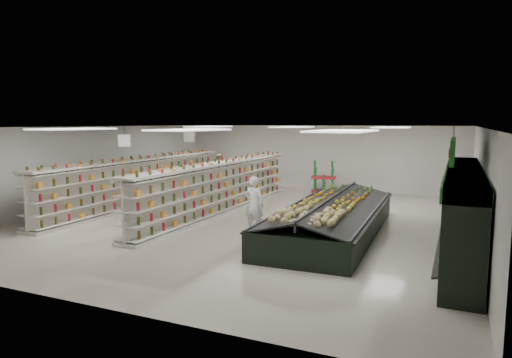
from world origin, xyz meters
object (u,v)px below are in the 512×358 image
at_px(gondola_center, 221,189).
at_px(shopper_main, 254,205).
at_px(produce_island, 332,217).
at_px(gondola_left, 141,184).
at_px(soda_endcap, 324,179).
at_px(shopper_background, 221,173).

bearing_deg(gondola_center, shopper_main, -44.63).
bearing_deg(gondola_center, produce_island, -18.16).
height_order(produce_island, shopper_main, shopper_main).
bearing_deg(shopper_main, gondola_left, -15.68).
height_order(produce_island, soda_endcap, soda_endcap).
distance_m(gondola_left, soda_endcap, 8.48).
bearing_deg(gondola_center, shopper_background, 119.01).
distance_m(produce_island, shopper_background, 9.05).
relative_size(gondola_left, produce_island, 1.45).
bearing_deg(gondola_center, gondola_left, -179.19).
bearing_deg(soda_endcap, gondola_center, -110.77).
relative_size(gondola_center, shopper_main, 6.22).
bearing_deg(shopper_background, gondola_left, -169.83).
relative_size(produce_island, shopper_background, 4.04).
relative_size(gondola_left, soda_endcap, 7.69).
xyz_separation_m(produce_island, shopper_main, (-2.17, -0.92, 0.36)).
bearing_deg(shopper_background, soda_endcap, -40.44).
bearing_deg(shopper_background, produce_island, -101.70).
xyz_separation_m(gondola_left, shopper_background, (1.38, 4.24, 0.07)).
xyz_separation_m(soda_endcap, shopper_main, (0.19, -8.51, 0.18)).
height_order(gondola_left, shopper_background, gondola_left).
relative_size(produce_island, soda_endcap, 5.32).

